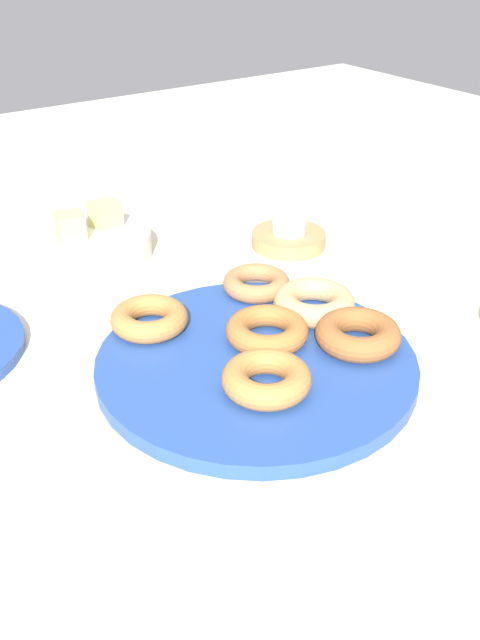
{
  "coord_description": "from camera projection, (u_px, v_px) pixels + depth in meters",
  "views": [
    {
      "loc": [
        -0.37,
        -0.5,
        0.43
      ],
      "look_at": [
        0.0,
        0.03,
        0.05
      ],
      "focal_mm": 39.6,
      "sensor_mm": 36.0,
      "label": 1
    }
  ],
  "objects": [
    {
      "name": "melon_chunk_left",
      "position": [
        71.0,
        226.0,
        0.95
      ],
      "size": [
        0.04,
        0.04,
        0.04
      ],
      "primitive_type": "cube",
      "rotation": [
        0.0,
        0.0,
        -0.22
      ],
      "color": "#DBD67A",
      "rests_on": "fruit_bowl"
    },
    {
      "name": "donut_2",
      "position": [
        314.0,
        302.0,
        0.81
      ],
      "size": [
        0.11,
        0.11,
        0.03
      ],
      "primitive_type": "torus",
      "rotation": [
        0.0,
        0.0,
        6.13
      ],
      "color": "tan",
      "rests_on": "donut_plate"
    },
    {
      "name": "donut_1",
      "position": [
        149.0,
        318.0,
        0.78
      ],
      "size": [
        0.09,
        0.09,
        0.02
      ],
      "primitive_type": "torus",
      "rotation": [
        0.0,
        0.0,
        3.12
      ],
      "color": "#BC7A3D",
      "rests_on": "donut_plate"
    },
    {
      "name": "tealight",
      "position": [
        289.0,
        228.0,
        1.01
      ],
      "size": [
        0.05,
        0.05,
        0.01
      ],
      "primitive_type": "cylinder",
      "color": "silver",
      "rests_on": "candle_holder"
    },
    {
      "name": "donut_plate",
      "position": [
        256.0,
        363.0,
        0.74
      ],
      "size": [
        0.34,
        0.34,
        0.02
      ],
      "primitive_type": "cylinder",
      "color": "#284C9E",
      "rests_on": "ground_plane"
    },
    {
      "name": "donut_5",
      "position": [
        358.0,
        334.0,
        0.75
      ],
      "size": [
        0.11,
        0.11,
        0.03
      ],
      "primitive_type": "torus",
      "rotation": [
        0.0,
        0.0,
        6.06
      ],
      "color": "#995B2D",
      "rests_on": "donut_plate"
    },
    {
      "name": "donut_4",
      "position": [
        256.0,
        283.0,
        0.86
      ],
      "size": [
        0.11,
        0.11,
        0.02
      ],
      "primitive_type": "torus",
      "rotation": [
        0.0,
        0.0,
        4.21
      ],
      "color": "#B27547",
      "rests_on": "donut_plate"
    },
    {
      "name": "fruit_bowl",
      "position": [
        93.0,
        245.0,
        0.98
      ],
      "size": [
        0.16,
        0.16,
        0.04
      ],
      "primitive_type": "cylinder",
      "color": "silver",
      "rests_on": "ground_plane"
    },
    {
      "name": "donut_3",
      "position": [
        267.0,
        330.0,
        0.76
      ],
      "size": [
        0.12,
        0.12,
        0.02
      ],
      "primitive_type": "torus",
      "rotation": [
        0.0,
        0.0,
        0.44
      ],
      "color": "#AD6B33",
      "rests_on": "donut_plate"
    },
    {
      "name": "melon_chunk_right",
      "position": [
        105.0,
        214.0,
        0.98
      ],
      "size": [
        0.04,
        0.04,
        0.04
      ],
      "primitive_type": "cube",
      "rotation": [
        0.0,
        0.0,
        0.18
      ],
      "color": "#DBD67A",
      "rests_on": "fruit_bowl"
    },
    {
      "name": "donut_0",
      "position": [
        267.0,
        379.0,
        0.68
      ],
      "size": [
        0.1,
        0.1,
        0.03
      ],
      "primitive_type": "torus",
      "rotation": [
        0.0,
        0.0,
        6.1
      ],
      "color": "#BC7A3D",
      "rests_on": "donut_plate"
    },
    {
      "name": "candle_holder",
      "position": [
        289.0,
        239.0,
        1.01
      ],
      "size": [
        0.11,
        0.11,
        0.02
      ],
      "primitive_type": "cylinder",
      "color": "tan",
      "rests_on": "ground_plane"
    },
    {
      "name": "ground_plane",
      "position": [
        256.0,
        370.0,
        0.75
      ],
      "size": [
        2.4,
        2.4,
        0.0
      ],
      "primitive_type": "plane",
      "color": "beige"
    }
  ]
}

